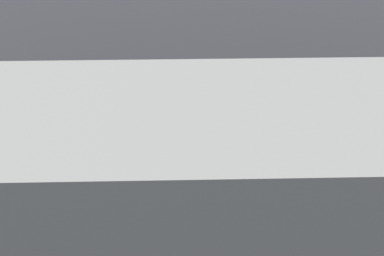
% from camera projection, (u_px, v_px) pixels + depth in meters
% --- Properties ---
extents(ground_plane, '(60.00, 60.00, 0.00)m').
position_uv_depth(ground_plane, '(237.00, 129.00, 16.14)').
color(ground_plane, black).
extents(kerb_strip, '(24.00, 3.20, 0.04)m').
position_uv_depth(kerb_strip, '(255.00, 220.00, 12.53)').
color(kerb_strip, slate).
rests_on(kerb_strip, ground).
extents(moving_hatchback, '(3.96, 1.85, 2.06)m').
position_uv_depth(moving_hatchback, '(235.00, 103.00, 15.37)').
color(moving_hatchback, blue).
rests_on(moving_hatchback, ground).
extents(fire_hydrant, '(0.42, 0.31, 0.80)m').
position_uv_depth(fire_hydrant, '(117.00, 165.00, 13.82)').
color(fire_hydrant, '#197A2D').
rests_on(fire_hydrant, ground).
extents(pedestrian, '(0.31, 0.56, 1.62)m').
position_uv_depth(pedestrian, '(76.00, 142.00, 13.71)').
color(pedestrian, silver).
rests_on(pedestrian, ground).
extents(metal_railing, '(7.76, 0.04, 1.05)m').
position_uv_depth(metal_railing, '(343.00, 226.00, 11.31)').
color(metal_railing, '#B7BABF').
rests_on(metal_railing, ground).
extents(sign_post, '(0.07, 0.44, 2.40)m').
position_uv_depth(sign_post, '(40.00, 166.00, 11.73)').
color(sign_post, '#4C4C51').
rests_on(sign_post, ground).
extents(puddle_patch, '(4.14, 4.14, 0.01)m').
position_uv_depth(puddle_patch, '(196.00, 130.00, 16.10)').
color(puddle_patch, black).
rests_on(puddle_patch, ground).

